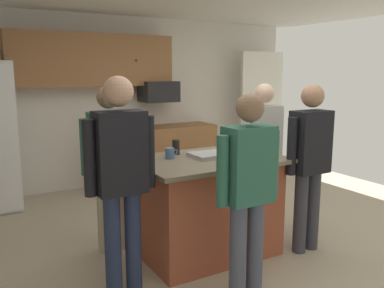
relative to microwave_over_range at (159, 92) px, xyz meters
The scene contains 17 objects.
floor 2.95m from the microwave_over_range, 103.50° to the right, with size 7.04×7.04×0.00m, color #B7A88E.
back_wall 0.69m from the microwave_over_range, 153.43° to the left, with size 6.40×0.10×2.60m, color silver.
french_door_window_panel 2.03m from the microwave_over_range, ahead, with size 0.90×0.06×2.00m, color white.
cabinet_run_upper 1.11m from the microwave_over_range, behind, with size 2.40×0.38×0.75m.
cabinet_run_lower 1.00m from the microwave_over_range, 89.94° to the right, with size 1.80×0.63×0.90m.
microwave_over_range is the anchor object (origin of this frame).
kitchen_island 2.91m from the microwave_over_range, 106.17° to the right, with size 1.39×0.95×0.96m.
person_guest_left 2.64m from the microwave_over_range, 126.48° to the right, with size 0.57×0.22×1.64m.
person_host_foreground 3.61m from the microwave_over_range, 104.95° to the right, with size 0.57×0.22×1.62m.
person_guest_right 3.11m from the microwave_over_range, 87.72° to the right, with size 0.57×0.22×1.65m.
person_guest_by_door 3.43m from the microwave_over_range, 120.81° to the right, with size 0.57×0.23×1.74m.
person_elder_center 2.36m from the microwave_over_range, 85.20° to the right, with size 0.57×0.22×1.64m.
glass_dark_ale 2.76m from the microwave_over_range, 118.07° to the right, with size 0.08×0.08×0.14m.
glass_short_whisky 2.81m from the microwave_over_range, 95.39° to the right, with size 0.08×0.08×0.13m.
mug_blue_stoneware 2.74m from the microwave_over_range, 113.72° to the right, with size 0.13×0.09×0.10m.
tumbler_amber 2.55m from the microwave_over_range, 112.10° to the right, with size 0.08×0.08×0.14m.
serving_tray 2.74m from the microwave_over_range, 104.76° to the right, with size 0.44×0.30×0.04m.
Camera 1 is at (-2.21, -3.32, 1.79)m, focal length 38.13 mm.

